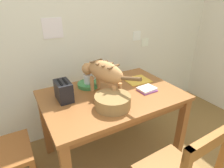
{
  "coord_description": "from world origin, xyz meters",
  "views": [
    {
      "loc": [
        -0.63,
        -0.01,
        1.6
      ],
      "look_at": [
        0.14,
        1.36,
        0.85
      ],
      "focal_mm": 30.74,
      "sensor_mm": 36.0,
      "label": 1
    }
  ],
  "objects_px": {
    "coffee_mug": "(89,79)",
    "cat": "(103,72)",
    "saucer_bowl": "(89,84)",
    "book_stack": "(147,89)",
    "dining_table": "(112,102)",
    "toaster": "(64,91)",
    "magazine": "(137,80)",
    "wicker_basket": "(113,101)"
  },
  "relations": [
    {
      "from": "magazine",
      "to": "toaster",
      "type": "distance_m",
      "value": 0.81
    },
    {
      "from": "wicker_basket",
      "to": "book_stack",
      "type": "bearing_deg",
      "value": 12.07
    },
    {
      "from": "saucer_bowl",
      "to": "wicker_basket",
      "type": "bearing_deg",
      "value": -87.83
    },
    {
      "from": "dining_table",
      "to": "toaster",
      "type": "distance_m",
      "value": 0.47
    },
    {
      "from": "coffee_mug",
      "to": "cat",
      "type": "bearing_deg",
      "value": -73.43
    },
    {
      "from": "magazine",
      "to": "wicker_basket",
      "type": "height_order",
      "value": "wicker_basket"
    },
    {
      "from": "coffee_mug",
      "to": "book_stack",
      "type": "xyz_separation_m",
      "value": [
        0.45,
        -0.37,
        -0.07
      ]
    },
    {
      "from": "coffee_mug",
      "to": "saucer_bowl",
      "type": "bearing_deg",
      "value": 180.0
    },
    {
      "from": "book_stack",
      "to": "wicker_basket",
      "type": "height_order",
      "value": "wicker_basket"
    },
    {
      "from": "dining_table",
      "to": "wicker_basket",
      "type": "distance_m",
      "value": 0.27
    },
    {
      "from": "toaster",
      "to": "dining_table",
      "type": "bearing_deg",
      "value": -15.09
    },
    {
      "from": "magazine",
      "to": "wicker_basket",
      "type": "distance_m",
      "value": 0.59
    },
    {
      "from": "dining_table",
      "to": "coffee_mug",
      "type": "distance_m",
      "value": 0.33
    },
    {
      "from": "book_stack",
      "to": "wicker_basket",
      "type": "distance_m",
      "value": 0.44
    },
    {
      "from": "coffee_mug",
      "to": "book_stack",
      "type": "distance_m",
      "value": 0.58
    },
    {
      "from": "toaster",
      "to": "book_stack",
      "type": "bearing_deg",
      "value": -16.7
    },
    {
      "from": "book_stack",
      "to": "dining_table",
      "type": "bearing_deg",
      "value": 161.26
    },
    {
      "from": "dining_table",
      "to": "book_stack",
      "type": "bearing_deg",
      "value": -18.74
    },
    {
      "from": "cat",
      "to": "saucer_bowl",
      "type": "xyz_separation_m",
      "value": [
        -0.06,
        0.21,
        -0.19
      ]
    },
    {
      "from": "magazine",
      "to": "wicker_basket",
      "type": "xyz_separation_m",
      "value": [
        -0.49,
        -0.33,
        0.05
      ]
    },
    {
      "from": "saucer_bowl",
      "to": "toaster",
      "type": "bearing_deg",
      "value": -153.52
    },
    {
      "from": "wicker_basket",
      "to": "toaster",
      "type": "xyz_separation_m",
      "value": [
        -0.31,
        0.31,
        0.03
      ]
    },
    {
      "from": "dining_table",
      "to": "coffee_mug",
      "type": "height_order",
      "value": "coffee_mug"
    },
    {
      "from": "saucer_bowl",
      "to": "magazine",
      "type": "height_order",
      "value": "saucer_bowl"
    },
    {
      "from": "coffee_mug",
      "to": "toaster",
      "type": "relative_size",
      "value": 0.66
    },
    {
      "from": "coffee_mug",
      "to": "magazine",
      "type": "relative_size",
      "value": 0.53
    },
    {
      "from": "saucer_bowl",
      "to": "wicker_basket",
      "type": "height_order",
      "value": "wicker_basket"
    },
    {
      "from": "magazine",
      "to": "toaster",
      "type": "relative_size",
      "value": 1.25
    },
    {
      "from": "book_stack",
      "to": "saucer_bowl",
      "type": "bearing_deg",
      "value": 140.74
    },
    {
      "from": "cat",
      "to": "toaster",
      "type": "relative_size",
      "value": 3.29
    },
    {
      "from": "magazine",
      "to": "toaster",
      "type": "bearing_deg",
      "value": -176.44
    },
    {
      "from": "saucer_bowl",
      "to": "coffee_mug",
      "type": "bearing_deg",
      "value": 0.0
    },
    {
      "from": "dining_table",
      "to": "magazine",
      "type": "xyz_separation_m",
      "value": [
        0.39,
        0.13,
        0.09
      ]
    },
    {
      "from": "saucer_bowl",
      "to": "book_stack",
      "type": "height_order",
      "value": "saucer_bowl"
    },
    {
      "from": "saucer_bowl",
      "to": "toaster",
      "type": "distance_m",
      "value": 0.33
    },
    {
      "from": "saucer_bowl",
      "to": "cat",
      "type": "bearing_deg",
      "value": -72.55
    },
    {
      "from": "saucer_bowl",
      "to": "coffee_mug",
      "type": "relative_size",
      "value": 1.66
    },
    {
      "from": "wicker_basket",
      "to": "magazine",
      "type": "bearing_deg",
      "value": 33.6
    },
    {
      "from": "cat",
      "to": "book_stack",
      "type": "xyz_separation_m",
      "value": [
        0.38,
        -0.16,
        -0.2
      ]
    },
    {
      "from": "saucer_bowl",
      "to": "book_stack",
      "type": "bearing_deg",
      "value": -39.26
    },
    {
      "from": "magazine",
      "to": "book_stack",
      "type": "height_order",
      "value": "book_stack"
    },
    {
      "from": "dining_table",
      "to": "book_stack",
      "type": "xyz_separation_m",
      "value": [
        0.32,
        -0.11,
        0.11
      ]
    }
  ]
}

